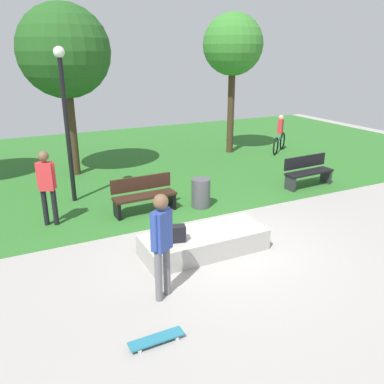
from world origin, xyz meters
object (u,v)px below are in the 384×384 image
(tree_young_birch, at_px, (233,46))
(pedestrian_with_backpack, at_px, (47,181))
(backpack_on_ledge, at_px, (178,233))
(cyclist_on_bicycle, at_px, (280,136))
(skateboard_by_ledge, at_px, (156,339))
(park_bench_near_lamppost, at_px, (308,171))
(trash_bin, at_px, (201,193))
(tree_broad_elm, at_px, (64,52))
(lamp_post, at_px, (65,111))
(concrete_ledge, at_px, (204,242))
(park_bench_center_lawn, at_px, (144,194))
(skater_performing_trick, at_px, (162,238))

(tree_young_birch, distance_m, pedestrian_with_backpack, 9.14)
(backpack_on_ledge, distance_m, cyclist_on_bicycle, 9.76)
(backpack_on_ledge, xyz_separation_m, skateboard_by_ledge, (-1.23, -1.97, -0.52))
(park_bench_near_lamppost, relative_size, trash_bin, 2.11)
(tree_young_birch, bearing_deg, trash_bin, -128.45)
(trash_bin, bearing_deg, skateboard_by_ledge, -124.29)
(tree_broad_elm, bearing_deg, lamp_post, -101.97)
(lamp_post, bearing_deg, tree_broad_elm, 78.03)
(skateboard_by_ledge, height_order, trash_bin, trash_bin)
(lamp_post, bearing_deg, concrete_ledge, -66.52)
(pedestrian_with_backpack, bearing_deg, park_bench_center_lawn, -6.01)
(backpack_on_ledge, height_order, cyclist_on_bicycle, cyclist_on_bicycle)
(skater_performing_trick, xyz_separation_m, park_bench_center_lawn, (0.98, 3.66, -0.60))
(skateboard_by_ledge, relative_size, lamp_post, 0.20)
(concrete_ledge, xyz_separation_m, pedestrian_with_backpack, (-2.59, 2.80, 0.87))
(lamp_post, bearing_deg, skater_performing_trick, -84.92)
(skateboard_by_ledge, xyz_separation_m, tree_young_birch, (6.78, 9.14, 4.01))
(lamp_post, distance_m, pedestrian_with_backpack, 2.09)
(tree_broad_elm, height_order, cyclist_on_bicycle, tree_broad_elm)
(skateboard_by_ledge, bearing_deg, tree_young_birch, 53.46)
(skateboard_by_ledge, distance_m, cyclist_on_bicycle, 12.01)
(backpack_on_ledge, xyz_separation_m, tree_broad_elm, (-0.66, 6.80, 3.26))
(skater_performing_trick, distance_m, park_bench_near_lamppost, 7.04)
(park_bench_center_lawn, distance_m, tree_broad_elm, 5.41)
(lamp_post, bearing_deg, pedestrian_with_backpack, -119.49)
(park_bench_center_lawn, xyz_separation_m, tree_young_birch, (5.29, 4.50, 3.59))
(concrete_ledge, relative_size, tree_young_birch, 0.49)
(cyclist_on_bicycle, bearing_deg, tree_broad_elm, 176.86)
(park_bench_near_lamppost, distance_m, tree_young_birch, 5.94)
(tree_young_birch, bearing_deg, park_bench_center_lawn, -139.57)
(tree_broad_elm, distance_m, trash_bin, 6.12)
(park_bench_near_lamppost, bearing_deg, lamp_post, 164.43)
(tree_broad_elm, distance_m, lamp_post, 2.93)
(backpack_on_ledge, relative_size, lamp_post, 0.08)
(lamp_post, xyz_separation_m, trash_bin, (2.90, -1.93, -2.06))
(pedestrian_with_backpack, bearing_deg, lamp_post, 60.51)
(concrete_ledge, distance_m, backpack_on_ledge, 0.74)
(park_bench_near_lamppost, xyz_separation_m, cyclist_on_bicycle, (2.00, 3.91, 0.15))
(pedestrian_with_backpack, bearing_deg, backpack_on_ledge, -55.87)
(concrete_ledge, bearing_deg, backpack_on_ledge, -170.16)
(backpack_on_ledge, height_order, tree_broad_elm, tree_broad_elm)
(park_bench_near_lamppost, relative_size, lamp_post, 0.41)
(concrete_ledge, height_order, skateboard_by_ledge, concrete_ledge)
(concrete_ledge, distance_m, park_bench_near_lamppost, 5.33)
(skateboard_by_ledge, distance_m, lamp_post, 6.69)
(park_bench_center_lawn, bearing_deg, pedestrian_with_backpack, 173.99)
(backpack_on_ledge, relative_size, trash_bin, 0.42)
(park_bench_near_lamppost, xyz_separation_m, lamp_post, (-6.59, 1.84, 1.96))
(skater_performing_trick, bearing_deg, tree_young_birch, 52.47)
(backpack_on_ledge, bearing_deg, cyclist_on_bicycle, -125.64)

